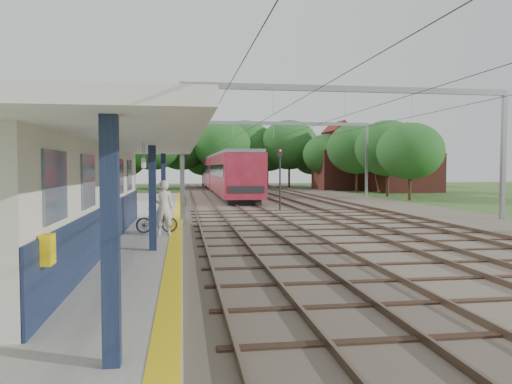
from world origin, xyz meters
TOP-DOWN VIEW (x-y plane):
  - ground at (0.00, 0.00)m, footprint 160.00×160.00m
  - ballast_bed at (4.00, 30.00)m, footprint 18.00×90.00m
  - platform at (-7.50, 14.00)m, footprint 5.00×52.00m
  - yellow_stripe at (-5.25, 14.00)m, footprint 0.45×52.00m
  - station_building at (-8.88, 7.00)m, footprint 3.41×18.00m
  - canopy at (-7.77, 6.00)m, footprint 6.40×20.00m
  - rail_tracks at (1.50, 30.00)m, footprint 11.80×88.00m
  - catenary_system at (3.39, 25.28)m, footprint 17.22×88.00m
  - tree_band at (3.84, 57.12)m, footprint 31.72×30.88m
  - house_near at (21.00, 46.00)m, footprint 7.00×6.12m
  - house_far at (16.00, 52.00)m, footprint 8.00×6.12m
  - person at (-5.70, 9.35)m, footprint 0.81×0.59m
  - bicycle at (-5.99, 10.09)m, footprint 1.62×0.56m
  - train at (-0.50, 45.26)m, footprint 3.14×39.11m
  - signal_post at (1.35, 22.64)m, footprint 0.28×0.25m

SIDE VIEW (x-z plane):
  - ground at x=0.00m, z-range 0.00..0.00m
  - ballast_bed at x=4.00m, z-range 0.00..0.10m
  - platform at x=-7.50m, z-range 0.00..0.35m
  - rail_tracks at x=1.50m, z-range 0.10..0.25m
  - yellow_stripe at x=-5.25m, z-range 0.35..0.36m
  - bicycle at x=-5.99m, z-range 0.35..1.30m
  - person at x=-5.70m, z-range 0.35..2.41m
  - station_building at x=-8.88m, z-range 0.34..3.74m
  - train at x=-0.50m, z-range 0.23..4.34m
  - signal_post at x=1.35m, z-range 0.47..4.55m
  - house_near at x=21.00m, z-range -0.96..6.93m
  - house_far at x=16.00m, z-range -1.09..7.56m
  - canopy at x=-7.77m, z-range 1.92..5.36m
  - tree_band at x=3.84m, z-range 0.51..9.33m
  - catenary_system at x=3.39m, z-range 2.01..9.01m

